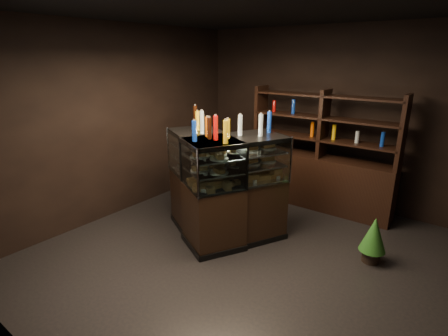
{
  "coord_description": "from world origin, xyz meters",
  "views": [
    {
      "loc": [
        2.21,
        -3.36,
        2.51
      ],
      "look_at": [
        -0.41,
        0.01,
        1.13
      ],
      "focal_mm": 28.0,
      "sensor_mm": 36.0,
      "label": 1
    }
  ],
  "objects": [
    {
      "name": "ground",
      "position": [
        0.0,
        0.0,
        0.0
      ],
      "size": [
        5.0,
        5.0,
        0.0
      ],
      "primitive_type": "plane",
      "color": "black",
      "rests_on": "ground"
    },
    {
      "name": "room_shell",
      "position": [
        0.0,
        0.0,
        1.94
      ],
      "size": [
        5.02,
        5.02,
        3.01
      ],
      "color": "black",
      "rests_on": "ground"
    },
    {
      "name": "display_case",
      "position": [
        -0.62,
        0.19,
        0.5
      ],
      "size": [
        1.8,
        1.54,
        1.5
      ],
      "rotation": [
        0.0,
        0.0,
        0.31
      ],
      "color": "black",
      "rests_on": "ground"
    },
    {
      "name": "food_display",
      "position": [
        -0.62,
        0.18,
        1.13
      ],
      "size": [
        1.39,
        1.2,
        0.46
      ],
      "color": "#B1823F",
      "rests_on": "display_case"
    },
    {
      "name": "bottles_top",
      "position": [
        -0.62,
        0.19,
        1.63
      ],
      "size": [
        1.22,
        1.06,
        0.3
      ],
      "color": "black",
      "rests_on": "display_case"
    },
    {
      "name": "potted_conifer",
      "position": [
        1.31,
        0.85,
        0.4
      ],
      "size": [
        0.32,
        0.32,
        0.69
      ],
      "rotation": [
        0.0,
        0.0,
        0.09
      ],
      "color": "black",
      "rests_on": "ground"
    },
    {
      "name": "back_shelving",
      "position": [
        0.06,
        2.05,
        0.61
      ],
      "size": [
        2.42,
        0.47,
        2.0
      ],
      "rotation": [
        0.0,
        0.0,
        0.02
      ],
      "color": "black",
      "rests_on": "ground"
    }
  ]
}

